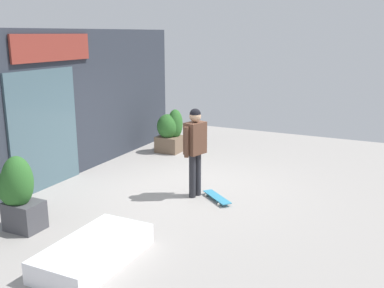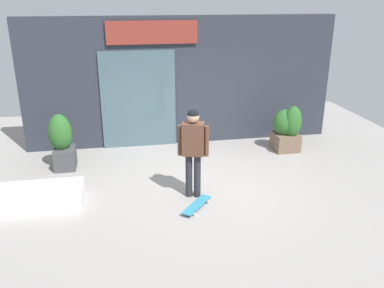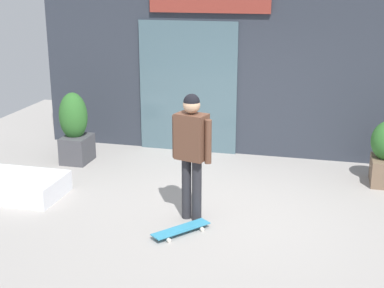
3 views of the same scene
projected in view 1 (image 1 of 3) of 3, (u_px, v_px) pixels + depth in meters
The scene contains 7 objects.
ground_plane at pixel (184, 188), 9.10m from camera, with size 12.00×12.00×0.00m, color #9E9993.
building_facade at pixel (73, 103), 9.82m from camera, with size 7.88×0.31×3.22m.
skateboarder at pixel (195, 143), 8.42m from camera, with size 0.56×0.36×1.75m.
skateboard at pixel (217, 197), 8.45m from camera, with size 0.67×0.76×0.08m.
planter_box_left at pixel (170, 131), 11.80m from camera, with size 0.65×0.64×1.15m.
planter_box_right at pixel (18, 192), 7.03m from camera, with size 0.54×0.66×1.25m.
snow_ledge at pixel (94, 252), 6.14m from camera, with size 1.73×0.90×0.31m, color white.
Camera 1 is at (-7.67, -3.89, 3.13)m, focal length 41.15 mm.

